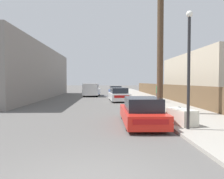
{
  "coord_description": "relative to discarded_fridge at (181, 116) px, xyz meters",
  "views": [
    {
      "loc": [
        0.38,
        -4.1,
        2.06
      ],
      "look_at": [
        0.81,
        9.26,
        1.56
      ],
      "focal_mm": 35.0,
      "sensor_mm": 36.0,
      "label": 1
    }
  ],
  "objects": [
    {
      "name": "car_parked_mid",
      "position": [
        -2.04,
        13.03,
        0.19
      ],
      "size": [
        2.12,
        4.76,
        1.4
      ],
      "rotation": [
        0.0,
        0.0,
        0.06
      ],
      "color": "silver",
      "rests_on": "ground"
    },
    {
      "name": "utility_pole",
      "position": [
        -0.09,
        3.57,
        4.43
      ],
      "size": [
        1.8,
        0.38,
        9.41
      ],
      "color": "#4C3826",
      "rests_on": "sidewalk_curb"
    },
    {
      "name": "pedestrian",
      "position": [
        1.53,
        10.72,
        0.57
      ],
      "size": [
        0.34,
        0.34,
        1.77
      ],
      "color": "#282D42",
      "rests_on": "sidewalk_curb"
    },
    {
      "name": "building_left_block",
      "position": [
        -13.79,
        17.27,
        2.65
      ],
      "size": [
        7.0,
        23.85,
        6.23
      ],
      "primitive_type": "cube",
      "color": "gray",
      "rests_on": "ground"
    },
    {
      "name": "pickup_truck",
      "position": [
        -5.34,
        20.51,
        0.43
      ],
      "size": [
        2.27,
        5.3,
        1.79
      ],
      "rotation": [
        0.0,
        0.0,
        3.09
      ],
      "color": "silver",
      "rests_on": "ground"
    },
    {
      "name": "car_parked_far",
      "position": [
        -1.97,
        22.11,
        0.18
      ],
      "size": [
        1.95,
        4.31,
        1.39
      ],
      "rotation": [
        0.0,
        0.0,
        0.03
      ],
      "color": "#2D478C",
      "rests_on": "ground"
    },
    {
      "name": "parked_sports_car_red",
      "position": [
        -1.73,
        0.56,
        0.12
      ],
      "size": [
        1.8,
        4.66,
        1.31
      ],
      "rotation": [
        0.0,
        0.0,
        -0.01
      ],
      "color": "red",
      "rests_on": "ground"
    },
    {
      "name": "building_right_house",
      "position": [
        8.26,
        14.51,
        2.09
      ],
      "size": [
        6.0,
        15.55,
        5.12
      ],
      "primitive_type": "cube",
      "color": "beige",
      "rests_on": "ground"
    },
    {
      "name": "sidewalk_curb",
      "position": [
        1.45,
        17.85,
        -0.41
      ],
      "size": [
        4.2,
        63.0,
        0.12
      ],
      "primitive_type": "cube",
      "color": "#9E998E",
      "rests_on": "ground"
    },
    {
      "name": "wooden_fence",
      "position": [
        3.4,
        14.99,
        0.46
      ],
      "size": [
        0.08,
        37.9,
        1.61
      ],
      "primitive_type": "cube",
      "color": "brown",
      "rests_on": "sidewalk_curb"
    },
    {
      "name": "discarded_fridge",
      "position": [
        0.0,
        0.0,
        0.0
      ],
      "size": [
        1.06,
        1.69,
        0.72
      ],
      "rotation": [
        0.0,
        0.0,
        0.22
      ],
      "color": "silver",
      "rests_on": "sidewalk_curb"
    },
    {
      "name": "street_lamp",
      "position": [
        -0.09,
        -1.03,
        2.41
      ],
      "size": [
        0.26,
        0.26,
        4.77
      ],
      "color": "#232326",
      "rests_on": "sidewalk_curb"
    }
  ]
}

